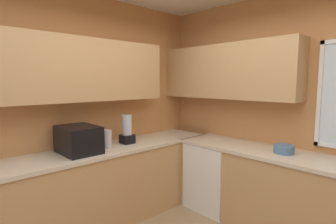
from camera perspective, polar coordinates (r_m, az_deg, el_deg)
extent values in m
cube|color=#C6844C|center=(3.35, 26.28, 0.49)|extent=(3.78, 0.06, 2.70)
cube|color=#C6844C|center=(3.30, -19.84, 0.70)|extent=(0.06, 3.70, 2.70)
cube|color=white|center=(3.22, 30.18, 3.41)|extent=(0.04, 0.04, 1.11)
cube|color=tan|center=(3.04, -22.22, 8.59)|extent=(0.32, 2.51, 0.70)
cube|color=tan|center=(3.56, 12.35, 8.55)|extent=(1.94, 0.32, 0.70)
cube|color=tan|center=(3.22, -16.66, -16.25)|extent=(0.62, 3.28, 0.87)
cube|color=beige|center=(3.08, -16.94, -8.45)|extent=(0.65, 3.31, 0.04)
cube|color=tan|center=(3.19, 26.85, -16.94)|extent=(2.84, 0.62, 0.87)
cube|color=beige|center=(3.04, 27.30, -9.07)|extent=(2.87, 0.65, 0.04)
cube|color=white|center=(3.63, 10.15, -13.46)|extent=(0.60, 0.60, 0.86)
cube|color=black|center=(2.99, -18.95, -5.70)|extent=(0.48, 0.36, 0.29)
cylinder|color=#B7B7BC|center=(3.13, -13.15, -5.74)|extent=(0.11, 0.11, 0.21)
cylinder|color=#4C7099|center=(3.09, 23.97, -7.42)|extent=(0.21, 0.21, 0.09)
cube|color=black|center=(3.31, -8.88, -5.83)|extent=(0.15, 0.15, 0.11)
cylinder|color=#B2BCC6|center=(3.28, -8.94, -2.76)|extent=(0.12, 0.12, 0.25)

